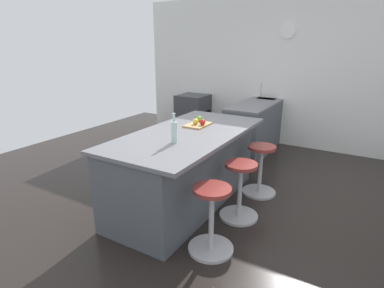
# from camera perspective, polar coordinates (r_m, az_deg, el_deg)

# --- Properties ---
(ground_plane) EXTENTS (7.63, 7.63, 0.00)m
(ground_plane) POSITION_cam_1_polar(r_m,az_deg,el_deg) (4.09, -0.36, -9.82)
(ground_plane) COLOR black
(interior_partition_left) EXTENTS (0.15, 5.33, 2.75)m
(interior_partition_left) POSITION_cam_1_polar(r_m,az_deg,el_deg) (6.34, 13.72, 12.70)
(interior_partition_left) COLOR silver
(interior_partition_left) RESTS_ON ground_plane
(sink_cabinet) EXTENTS (2.35, 0.60, 1.17)m
(sink_cabinet) POSITION_cam_1_polar(r_m,az_deg,el_deg) (6.14, 12.60, 3.84)
(sink_cabinet) COLOR #4C5156
(sink_cabinet) RESTS_ON ground_plane
(oven_range) EXTENTS (0.60, 0.61, 0.86)m
(oven_range) POSITION_cam_1_polar(r_m,az_deg,el_deg) (6.75, 0.20, 5.34)
(oven_range) COLOR #38383D
(oven_range) RESTS_ON ground_plane
(kitchen_island) EXTENTS (2.21, 1.09, 0.92)m
(kitchen_island) POSITION_cam_1_polar(r_m,az_deg,el_deg) (3.81, -1.26, -4.29)
(kitchen_island) COLOR #4C5156
(kitchen_island) RESTS_ON ground_plane
(stool_by_window) EXTENTS (0.44, 0.44, 0.66)m
(stool_by_window) POSITION_cam_1_polar(r_m,az_deg,el_deg) (4.18, 12.35, -4.90)
(stool_by_window) COLOR #B7B7BC
(stool_by_window) RESTS_ON ground_plane
(stool_middle) EXTENTS (0.44, 0.44, 0.66)m
(stool_middle) POSITION_cam_1_polar(r_m,az_deg,el_deg) (3.58, 8.72, -8.71)
(stool_middle) COLOR #B7B7BC
(stool_middle) RESTS_ON ground_plane
(stool_near_camera) EXTENTS (0.44, 0.44, 0.66)m
(stool_near_camera) POSITION_cam_1_polar(r_m,az_deg,el_deg) (3.02, 3.55, -13.93)
(stool_near_camera) COLOR #B7B7BC
(stool_near_camera) RESTS_ON ground_plane
(cutting_board) EXTENTS (0.36, 0.24, 0.02)m
(cutting_board) POSITION_cam_1_polar(r_m,az_deg,el_deg) (3.93, 1.09, 3.53)
(cutting_board) COLOR tan
(cutting_board) RESTS_ON kitchen_island
(apple_red) EXTENTS (0.07, 0.07, 0.07)m
(apple_red) POSITION_cam_1_polar(r_m,az_deg,el_deg) (3.87, 1.92, 4.01)
(apple_red) COLOR red
(apple_red) RESTS_ON cutting_board
(apple_green) EXTENTS (0.07, 0.07, 0.07)m
(apple_green) POSITION_cam_1_polar(r_m,az_deg,el_deg) (4.06, 1.34, 4.67)
(apple_green) COLOR #609E2D
(apple_green) RESTS_ON cutting_board
(apple_yellow) EXTENTS (0.08, 0.08, 0.08)m
(apple_yellow) POSITION_cam_1_polar(r_m,az_deg,el_deg) (3.90, 0.65, 4.15)
(apple_yellow) COLOR gold
(apple_yellow) RESTS_ON cutting_board
(water_bottle) EXTENTS (0.06, 0.06, 0.31)m
(water_bottle) POSITION_cam_1_polar(r_m,az_deg,el_deg) (3.22, -3.28, 2.33)
(water_bottle) COLOR silver
(water_bottle) RESTS_ON kitchen_island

